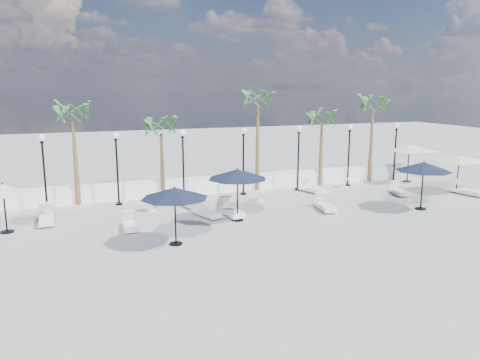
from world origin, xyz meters
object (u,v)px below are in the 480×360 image
object	(u,v)px
lounger_5	(313,189)
lounger_6	(325,205)
parasol_cream_small	(3,190)
parasol_cream_sq_a	(410,145)
lounger_7	(398,191)
parasol_cream_sq_b	(459,156)
lounger_0	(129,225)
lounger_1	(46,218)
parasol_navy_mid	(237,174)
lounger_2	(231,211)
lounger_4	(206,212)
parasol_navy_left	(175,193)
parasol_navy_right	(424,167)
lounger_8	(467,191)
lounger_3	(196,205)

from	to	relation	value
lounger_5	lounger_6	distance (m)	3.91
lounger_6	parasol_cream_small	world-z (taller)	parasol_cream_small
lounger_6	parasol_cream_sq_a	world-z (taller)	parasol_cream_sq_a
lounger_7	parasol_cream_small	xyz separation A→B (m)	(-20.34, -0.06, 1.65)
parasol_cream_small	parasol_cream_sq_b	bearing A→B (deg)	-1.38
lounger_0	lounger_1	size ratio (longest dim) A/B	0.86
lounger_1	parasol_navy_mid	size ratio (longest dim) A/B	0.73
lounger_2	parasol_navy_mid	world-z (taller)	parasol_navy_mid
lounger_4	parasol_navy_left	world-z (taller)	parasol_navy_left
parasol_navy_right	parasol_cream_sq_b	distance (m)	5.36
lounger_8	parasol_navy_left	xyz separation A→B (m)	(-17.59, -2.69, 1.82)
parasol_navy_right	lounger_3	bearing A→B (deg)	160.06
lounger_0	lounger_8	bearing A→B (deg)	2.69
lounger_6	parasol_navy_right	world-z (taller)	parasol_navy_right
lounger_1	lounger_8	world-z (taller)	lounger_1
lounger_2	parasol_cream_sq_b	xyz separation A→B (m)	(14.21, 0.28, 1.92)
parasol_cream_small	lounger_2	bearing A→B (deg)	-5.02
lounger_5	lounger_3	bearing A→B (deg)	168.38
lounger_0	lounger_2	xyz separation A→B (m)	(4.84, 0.50, 0.04)
lounger_8	lounger_1	bearing A→B (deg)	162.08
lounger_6	parasol_navy_left	bearing A→B (deg)	-152.40
lounger_2	parasol_navy_right	size ratio (longest dim) A/B	0.76
lounger_8	parasol_navy_right	size ratio (longest dim) A/B	0.74
lounger_5	parasol_cream_sq_b	size ratio (longest dim) A/B	0.42
parasol_navy_mid	lounger_3	bearing A→B (deg)	117.49
lounger_2	lounger_8	xyz separation A→B (m)	(14.20, -0.49, -0.01)
lounger_5	lounger_6	bearing A→B (deg)	-132.66
lounger_7	parasol_navy_mid	xyz separation A→B (m)	(-10.50, -1.74, 1.96)
parasol_cream_sq_a	lounger_8	bearing A→B (deg)	-81.55
lounger_5	lounger_7	distance (m)	4.85
lounger_0	lounger_8	xyz separation A→B (m)	(19.04, 0.02, 0.03)
lounger_3	lounger_7	distance (m)	11.85
parasol_cream_sq_a	parasol_cream_small	size ratio (longest dim) A/B	2.46
parasol_navy_mid	parasol_cream_sq_a	size ratio (longest dim) A/B	0.52
lounger_1	parasol_cream_sq_b	size ratio (longest dim) A/B	0.43
lounger_7	parasol_navy_right	xyz separation A→B (m)	(-1.10, -3.09, 1.96)
parasol_navy_left	lounger_5	bearing A→B (deg)	33.05
lounger_1	parasol_navy_right	world-z (taller)	parasol_navy_right
lounger_0	parasol_navy_mid	world-z (taller)	parasol_navy_mid
lounger_1	lounger_4	size ratio (longest dim) A/B	1.00
parasol_navy_left	parasol_navy_right	bearing A→B (deg)	4.47
lounger_2	lounger_8	distance (m)	14.21
lounger_0	lounger_1	xyz separation A→B (m)	(-3.41, 2.25, 0.04)
lounger_6	parasol_cream_small	xyz separation A→B (m)	(-14.59, 1.46, 1.62)
lounger_5	parasol_navy_right	bearing A→B (deg)	-79.93
lounger_8	parasol_navy_left	distance (m)	17.89
lounger_3	parasol_cream_small	distance (m)	8.72
lounger_5	parasol_cream_small	xyz separation A→B (m)	(-15.98, -2.19, 1.63)
lounger_5	parasol_cream_sq_b	xyz separation A→B (m)	(8.02, -2.77, 1.94)
lounger_8	lounger_4	bearing A→B (deg)	164.84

